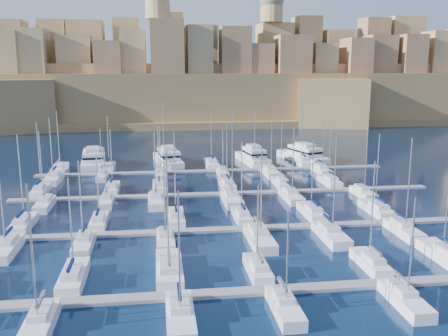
{
  "coord_description": "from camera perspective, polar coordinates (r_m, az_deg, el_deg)",
  "views": [
    {
      "loc": [
        -13.54,
        -85.62,
        25.37
      ],
      "look_at": [
        -1.16,
        6.0,
        6.26
      ],
      "focal_mm": 40.0,
      "sensor_mm": 36.0,
      "label": 1
    }
  ],
  "objects": [
    {
      "name": "sailboat_42",
      "position": [
        116.7,
        -18.88,
        -1.13
      ],
      "size": [
        3.0,
        10.02,
        14.66
      ],
      "color": "white",
      "rests_on": "ground"
    },
    {
      "name": "motor_yacht_c",
      "position": [
        131.46,
        3.33,
        1.3
      ],
      "size": [
        6.99,
        16.71,
        5.25
      ],
      "color": "white",
      "rests_on": "ground"
    },
    {
      "name": "sailboat_3",
      "position": [
        62.84,
        3.89,
        -11.45
      ],
      "size": [
        2.43,
        8.11,
        11.55
      ],
      "color": "white",
      "rests_on": "ground"
    },
    {
      "name": "sailboat_7",
      "position": [
        53.82,
        -20.34,
        -16.33
      ],
      "size": [
        2.62,
        8.73,
        15.16
      ],
      "color": "white",
      "rests_on": "ground"
    },
    {
      "name": "sailboat_28",
      "position": [
        106.93,
        6.56,
        -1.71
      ],
      "size": [
        2.56,
        8.52,
        13.84
      ],
      "color": "white",
      "rests_on": "ground"
    },
    {
      "name": "sailboat_24",
      "position": [
        106.39,
        -20.22,
        -2.44
      ],
      "size": [
        2.58,
        8.6,
        14.66
      ],
      "color": "white",
      "rests_on": "ground"
    },
    {
      "name": "sailboat_4",
      "position": [
        67.21,
        16.43,
        -10.32
      ],
      "size": [
        2.47,
        8.23,
        14.07
      ],
      "color": "white",
      "rests_on": "ground"
    },
    {
      "name": "sailboat_31",
      "position": [
        94.61,
        -13.26,
        -3.75
      ],
      "size": [
        2.33,
        7.78,
        11.28
      ],
      "color": "white",
      "rests_on": "ground"
    },
    {
      "name": "motor_yacht_a",
      "position": [
        131.51,
        -14.7,
        0.94
      ],
      "size": [
        7.63,
        19.66,
        5.25
      ],
      "color": "white",
      "rests_on": "ground"
    },
    {
      "name": "sailboat_34",
      "position": [
        96.64,
        7.69,
        -3.19
      ],
      "size": [
        2.85,
        9.5,
        14.48
      ],
      "color": "white",
      "rests_on": "ground"
    },
    {
      "name": "sailboat_9",
      "position": [
        54.22,
        6.95,
        -15.46
      ],
      "size": [
        2.48,
        8.26,
        11.69
      ],
      "color": "white",
      "rests_on": "ground"
    },
    {
      "name": "sailboat_15",
      "position": [
        83.45,
        2.06,
        -5.5
      ],
      "size": [
        2.43,
        8.09,
        13.4
      ],
      "color": "white",
      "rests_on": "ground"
    },
    {
      "name": "sailboat_22",
      "position": [
        76.34,
        12.1,
        -7.39
      ],
      "size": [
        3.0,
        10.01,
        15.74
      ],
      "color": "white",
      "rests_on": "ground"
    },
    {
      "name": "sailboat_23",
      "position": [
        81.41,
        19.83,
        -6.64
      ],
      "size": [
        2.68,
        8.94,
        15.19
      ],
      "color": "white",
      "rests_on": "ground"
    },
    {
      "name": "sailboat_44",
      "position": [
        115.3,
        -7.26,
        -0.76
      ],
      "size": [
        2.46,
        8.19,
        12.32
      ],
      "color": "white",
      "rests_on": "ground"
    },
    {
      "name": "motor_yacht_d",
      "position": [
        135.76,
        9.08,
        1.5
      ],
      "size": [
        10.61,
        19.06,
        5.25
      ],
      "color": "white",
      "rests_on": "ground"
    },
    {
      "name": "sailboat_25",
      "position": [
        104.2,
        -12.64,
        -2.29
      ],
      "size": [
        2.58,
        8.59,
        13.11
      ],
      "color": "white",
      "rests_on": "ground"
    },
    {
      "name": "sailboat_12",
      "position": [
        85.55,
        -21.95,
        -5.92
      ],
      "size": [
        2.75,
        9.15,
        15.23
      ],
      "color": "white",
      "rests_on": "ground"
    },
    {
      "name": "sailboat_26",
      "position": [
        103.89,
        -7.41,
        -2.13
      ],
      "size": [
        2.65,
        8.83,
        13.58
      ],
      "color": "white",
      "rests_on": "ground"
    },
    {
      "name": "sailboat_13",
      "position": [
        82.97,
        -14.09,
        -5.97
      ],
      "size": [
        2.48,
        8.25,
        12.03
      ],
      "color": "white",
      "rests_on": "ground"
    },
    {
      "name": "sailboat_36",
      "position": [
        127.86,
        -18.26,
        -0.01
      ],
      "size": [
        2.82,
        9.39,
        15.05
      ],
      "color": "white",
      "rests_on": "ground"
    },
    {
      "name": "pontoon_far",
      "position": [
        121.04,
        -1.1,
        -0.32
      ],
      "size": [
        84.0,
        2.0,
        0.4
      ],
      "primitive_type": "cube",
      "color": "slate",
      "rests_on": "ground"
    },
    {
      "name": "sailboat_47",
      "position": [
        121.41,
        11.09,
        -0.25
      ],
      "size": [
        2.6,
        8.68,
        12.35
      ],
      "color": "white",
      "rests_on": "ground"
    },
    {
      "name": "pontoon_near",
      "position": [
        59.0,
        6.52,
        -13.65
      ],
      "size": [
        84.0,
        2.0,
        0.4
      ],
      "primitive_type": "cube",
      "color": "slate",
      "rests_on": "ground"
    },
    {
      "name": "pontoon_mid_near",
      "position": [
        78.97,
        2.6,
        -6.92
      ],
      "size": [
        84.0,
        2.0,
        0.4
      ],
      "primitive_type": "cube",
      "color": "slate",
      "rests_on": "ground"
    },
    {
      "name": "sailboat_17",
      "position": [
        91.2,
        17.04,
        -4.51
      ],
      "size": [
        2.91,
        9.71,
        14.13
      ],
      "color": "white",
      "rests_on": "ground"
    },
    {
      "name": "sailboat_1",
      "position": [
        63.06,
        -16.85,
        -11.85
      ],
      "size": [
        2.77,
        9.23,
        13.02
      ],
      "color": "white",
      "rests_on": "ground"
    },
    {
      "name": "fortified_city",
      "position": [
        241.48,
        -4.57,
        9.12
      ],
      "size": [
        460.0,
        108.95,
        59.52
      ],
      "color": "brown",
      "rests_on": "ground"
    },
    {
      "name": "sailboat_19",
      "position": [
        73.6,
        -15.74,
        -8.34
      ],
      "size": [
        2.52,
        8.4,
        13.01
      ],
      "color": "white",
      "rests_on": "ground"
    },
    {
      "name": "sailboat_46",
      "position": [
        117.5,
        5.33,
        -0.47
      ],
      "size": [
        2.91,
        9.71,
        12.8
      ],
      "color": "white",
      "rests_on": "ground"
    },
    {
      "name": "sailboat_14",
      "position": [
        82.86,
        -5.54,
        -5.66
      ],
      "size": [
        2.74,
        9.13,
        15.33
      ],
      "color": "white",
      "rests_on": "ground"
    },
    {
      "name": "pontoon_mid_far",
      "position": [
        99.8,
        0.35,
        -2.93
      ],
      "size": [
        84.0,
        2.0,
        0.4
      ],
      "primitive_type": "cube",
      "color": "slate",
      "rests_on": "ground"
    },
    {
      "name": "sailboat_20",
      "position": [
        72.81,
        -6.69,
        -8.19
      ],
      "size": [
        2.53,
        8.45,
        12.54
      ],
      "color": "white",
      "rests_on": "ground"
    },
    {
      "name": "sailboat_38",
      "position": [
        126.34,
        -6.86,
        0.37
      ],
      "size": [
        3.25,
        10.84,
        16.86
      ],
      "color": "white",
      "rests_on": "ground"
    },
    {
      "name": "sailboat_21",
      "position": [
        73.28,
        4.08,
        -7.97
      ],
      "size": [
        3.13,
        10.44,
        14.59
      ],
      "color": "white",
      "rests_on": "ground"
    },
    {
      "name": "sailboat_8",
      "position": [
        52.29,
        -5.03,
        -16.46
      ],
      "size": [
        2.78,
        9.28,
        14.11
      ],
      "color": "white",
      "rests_on": "ground"
    },
    {
      "name": "ground",
      "position": [
        90.32,
        1.25,
        -4.64
      ],
      "size": [
        600.0,
        600.0,
        0.0
      ],
      "primitive_type": "plane",
      "color": "black",
      "rests_on": "ground"
    },
    {
      "name": "sailboat_10",
      "position": [
        58.64,
        19.97,
        -13.92
      ],
      "size": [
        2.55,
        8.5,
        12.52
      ],
      "color": "white",
      "rests_on": "ground"
    },
    {
      "name": "sailboat_30",
      "position": [
        95.94,
        -19.81,
        -3.9
      ],
      "size": [
        2.58,
        8.61,
        14.37
      ],
      "color": "white",
      "rests_on": "ground"
    },
    {
      "name": "sailboat_32",
      "position": [
        93.32,
        -7.77,
        -3.73
      ],
      "size": [
        2.83,
        9.45,
        13.96
      ],
      "color": "white",
      "rests_on": "ground"
    },
    {
      "name": "sailboat_27",
      "position": [
        104.98,
        0.36,
        -1.89
      ],
      "size": [
        2.72,
        9.06,
        13.82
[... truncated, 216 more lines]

